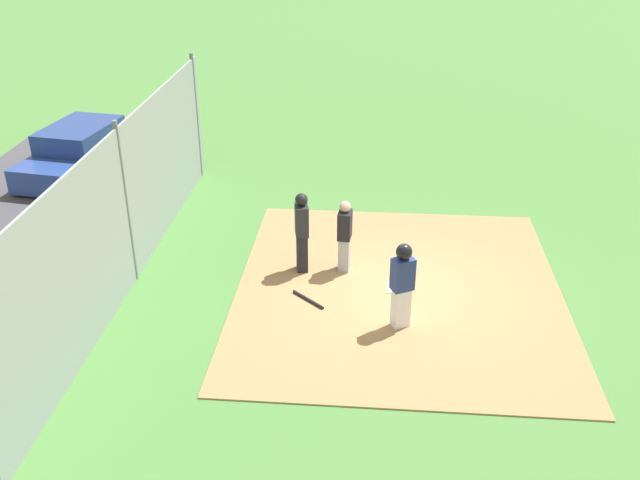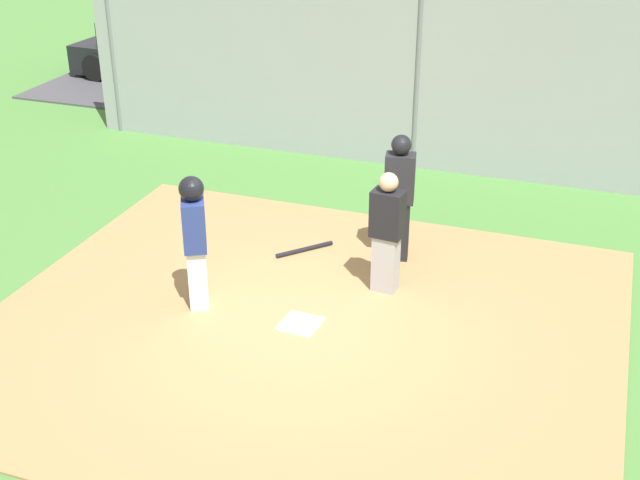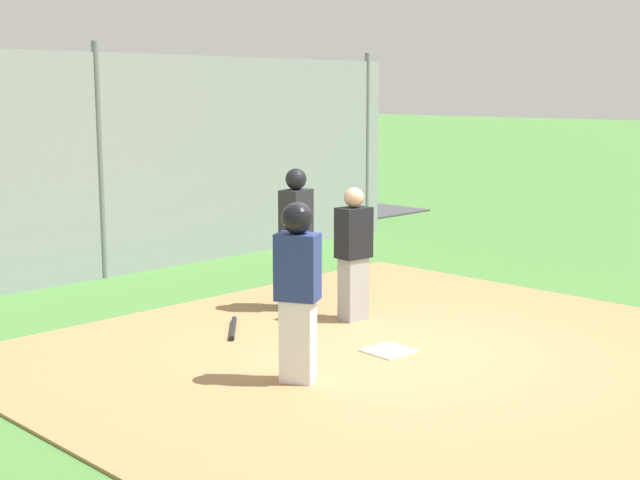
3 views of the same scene
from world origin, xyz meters
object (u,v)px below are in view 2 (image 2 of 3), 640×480
umpire (399,195)px  parked_car_red (336,65)px  runner (195,234)px  parked_car_dark (165,53)px  home_plate (300,324)px  catcher (387,231)px  baseball_bat (305,249)px

umpire → parked_car_red: size_ratio=0.39×
runner → parked_car_dark: size_ratio=0.39×
umpire → home_plate: bearing=-28.0°
home_plate → umpire: size_ratio=0.26×
catcher → parked_car_red: bearing=-151.6°
baseball_bat → catcher: bearing=106.4°
home_plate → runner: runner is taller
home_plate → runner: size_ratio=0.26×
parked_car_red → umpire: bearing=108.2°
catcher → runner: runner is taller
runner → baseball_bat: 2.09m
parked_car_dark → catcher: bearing=-43.2°
catcher → umpire: 0.88m
parked_car_red → baseball_bat: bearing=99.1°
baseball_bat → home_plate: bearing=61.2°
runner → home_plate: bearing=-27.9°
runner → parked_car_red: (1.37, -9.11, -0.37)m
parked_car_dark → baseball_bat: bearing=-46.3°
catcher → parked_car_red: 8.67m
home_plate → umpire: bearing=-107.0°
runner → baseball_bat: bearing=40.8°
umpire → parked_car_dark: (7.24, -6.83, -0.32)m
catcher → parked_car_red: size_ratio=0.36×
catcher → baseball_bat: 1.64m
catcher → umpire: (0.08, -0.87, 0.10)m
parked_car_red → parked_car_dark: same height
home_plate → catcher: size_ratio=0.28×
home_plate → baseball_bat: bearing=-70.9°
home_plate → umpire: 2.27m
home_plate → umpire: (-0.61, -1.99, 0.89)m
runner → baseball_bat: runner is taller
home_plate → runner: 1.60m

